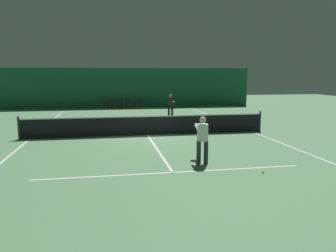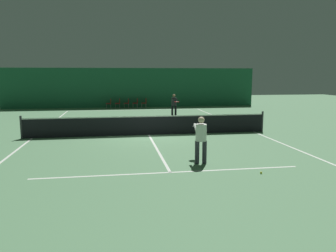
{
  "view_description": "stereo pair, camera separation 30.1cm",
  "coord_description": "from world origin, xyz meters",
  "px_view_note": "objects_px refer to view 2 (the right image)",
  "views": [
    {
      "loc": [
        -1.9,
        -15.84,
        2.94
      ],
      "look_at": [
        0.47,
        -3.06,
        0.91
      ],
      "focal_mm": 35.0,
      "sensor_mm": 36.0,
      "label": 1
    },
    {
      "loc": [
        -1.6,
        -15.89,
        2.94
      ],
      "look_at": [
        0.47,
        -3.06,
        0.91
      ],
      "focal_mm": 35.0,
      "sensor_mm": 36.0,
      "label": 2
    }
  ],
  "objects_px": {
    "player_far": "(174,103)",
    "tennis_ball": "(261,173)",
    "courtside_chair_4": "(145,102)",
    "player_near": "(201,136)",
    "courtside_chair_2": "(127,103)",
    "courtside_chair_0": "(109,103)",
    "courtside_chair_3": "(136,102)",
    "tennis_net": "(149,125)",
    "courtside_chair_1": "(118,103)"
  },
  "relations": [
    {
      "from": "courtside_chair_0",
      "to": "tennis_net",
      "type": "bearing_deg",
      "value": 8.78
    },
    {
      "from": "player_near",
      "to": "player_far",
      "type": "xyz_separation_m",
      "value": [
        1.39,
        12.75,
        -0.0
      ]
    },
    {
      "from": "tennis_net",
      "to": "courtside_chair_4",
      "type": "relative_size",
      "value": 14.29
    },
    {
      "from": "player_far",
      "to": "courtside_chair_3",
      "type": "height_order",
      "value": "player_far"
    },
    {
      "from": "courtside_chair_3",
      "to": "courtside_chair_2",
      "type": "bearing_deg",
      "value": -90.0
    },
    {
      "from": "courtside_chair_2",
      "to": "courtside_chair_4",
      "type": "height_order",
      "value": "same"
    },
    {
      "from": "tennis_net",
      "to": "courtside_chair_1",
      "type": "relative_size",
      "value": 14.29
    },
    {
      "from": "player_far",
      "to": "tennis_ball",
      "type": "height_order",
      "value": "player_far"
    },
    {
      "from": "courtside_chair_2",
      "to": "courtside_chair_3",
      "type": "bearing_deg",
      "value": 90.0
    },
    {
      "from": "player_near",
      "to": "courtside_chair_4",
      "type": "bearing_deg",
      "value": 6.46
    },
    {
      "from": "player_near",
      "to": "tennis_ball",
      "type": "xyz_separation_m",
      "value": [
        1.5,
        -1.46,
        -0.89
      ]
    },
    {
      "from": "courtside_chair_1",
      "to": "courtside_chair_0",
      "type": "bearing_deg",
      "value": -90.0
    },
    {
      "from": "courtside_chair_4",
      "to": "tennis_net",
      "type": "bearing_deg",
      "value": -4.28
    },
    {
      "from": "player_near",
      "to": "courtside_chair_2",
      "type": "height_order",
      "value": "player_near"
    },
    {
      "from": "tennis_net",
      "to": "courtside_chair_3",
      "type": "distance_m",
      "value": 13.78
    },
    {
      "from": "courtside_chair_2",
      "to": "player_far",
      "type": "bearing_deg",
      "value": 25.5
    },
    {
      "from": "tennis_net",
      "to": "courtside_chair_4",
      "type": "bearing_deg",
      "value": 85.72
    },
    {
      "from": "courtside_chair_2",
      "to": "tennis_ball",
      "type": "bearing_deg",
      "value": 8.83
    },
    {
      "from": "courtside_chair_0",
      "to": "courtside_chair_2",
      "type": "bearing_deg",
      "value": 90.0
    },
    {
      "from": "courtside_chair_2",
      "to": "courtside_chair_4",
      "type": "xyz_separation_m",
      "value": [
        1.58,
        0.0,
        0.0
      ]
    },
    {
      "from": "tennis_net",
      "to": "player_far",
      "type": "height_order",
      "value": "player_far"
    },
    {
      "from": "courtside_chair_1",
      "to": "courtside_chair_3",
      "type": "bearing_deg",
      "value": 90.0
    },
    {
      "from": "tennis_net",
      "to": "courtside_chair_1",
      "type": "xyz_separation_m",
      "value": [
        -1.34,
        13.78,
        -0.03
      ]
    },
    {
      "from": "courtside_chair_2",
      "to": "courtside_chair_0",
      "type": "bearing_deg",
      "value": -90.0
    },
    {
      "from": "courtside_chair_3",
      "to": "player_far",
      "type": "bearing_deg",
      "value": 19.62
    },
    {
      "from": "player_near",
      "to": "courtside_chair_0",
      "type": "bearing_deg",
      "value": 15.74
    },
    {
      "from": "tennis_net",
      "to": "tennis_ball",
      "type": "distance_m",
      "value": 7.48
    },
    {
      "from": "courtside_chair_1",
      "to": "courtside_chair_2",
      "type": "distance_m",
      "value": 0.79
    },
    {
      "from": "player_near",
      "to": "courtside_chair_3",
      "type": "xyz_separation_m",
      "value": [
        -0.94,
        19.29,
        -0.44
      ]
    },
    {
      "from": "player_far",
      "to": "courtside_chair_3",
      "type": "xyz_separation_m",
      "value": [
        -2.33,
        6.55,
        -0.44
      ]
    },
    {
      "from": "courtside_chair_2",
      "to": "tennis_ball",
      "type": "xyz_separation_m",
      "value": [
        3.22,
        -20.75,
        -0.45
      ]
    },
    {
      "from": "player_far",
      "to": "courtside_chair_4",
      "type": "relative_size",
      "value": 1.88
    },
    {
      "from": "tennis_ball",
      "to": "courtside_chair_4",
      "type": "bearing_deg",
      "value": 94.53
    },
    {
      "from": "courtside_chair_0",
      "to": "courtside_chair_1",
      "type": "relative_size",
      "value": 1.0
    },
    {
      "from": "courtside_chair_1",
      "to": "player_near",
      "type": "bearing_deg",
      "value": 7.44
    },
    {
      "from": "tennis_ball",
      "to": "courtside_chair_2",
      "type": "bearing_deg",
      "value": 98.83
    },
    {
      "from": "player_near",
      "to": "courtside_chair_4",
      "type": "distance_m",
      "value": 19.3
    },
    {
      "from": "courtside_chair_2",
      "to": "tennis_ball",
      "type": "relative_size",
      "value": 12.73
    },
    {
      "from": "courtside_chair_2",
      "to": "courtside_chair_4",
      "type": "bearing_deg",
      "value": 90.0
    },
    {
      "from": "player_near",
      "to": "player_far",
      "type": "relative_size",
      "value": 1.0
    },
    {
      "from": "tennis_net",
      "to": "courtside_chair_2",
      "type": "height_order",
      "value": "tennis_net"
    },
    {
      "from": "courtside_chair_1",
      "to": "tennis_ball",
      "type": "distance_m",
      "value": 21.14
    },
    {
      "from": "courtside_chair_0",
      "to": "courtside_chair_4",
      "type": "relative_size",
      "value": 1.0
    },
    {
      "from": "courtside_chair_3",
      "to": "courtside_chair_4",
      "type": "xyz_separation_m",
      "value": [
        0.79,
        0.0,
        0.0
      ]
    },
    {
      "from": "player_near",
      "to": "courtside_chair_0",
      "type": "height_order",
      "value": "player_near"
    },
    {
      "from": "tennis_net",
      "to": "tennis_ball",
      "type": "xyz_separation_m",
      "value": [
        2.68,
        -6.97,
        -0.48
      ]
    },
    {
      "from": "courtside_chair_2",
      "to": "tennis_net",
      "type": "bearing_deg",
      "value": 2.28
    },
    {
      "from": "courtside_chair_3",
      "to": "tennis_ball",
      "type": "relative_size",
      "value": 12.73
    },
    {
      "from": "player_far",
      "to": "courtside_chair_3",
      "type": "relative_size",
      "value": 1.88
    },
    {
      "from": "player_near",
      "to": "courtside_chair_2",
      "type": "distance_m",
      "value": 19.38
    }
  ]
}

